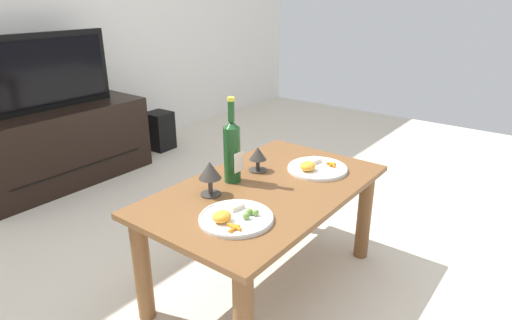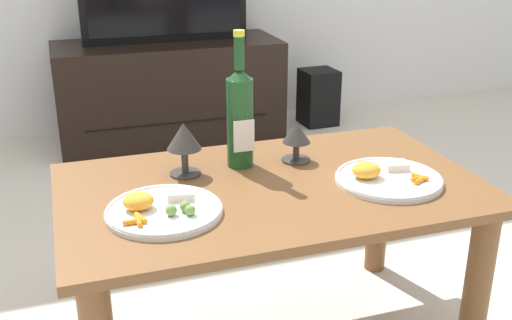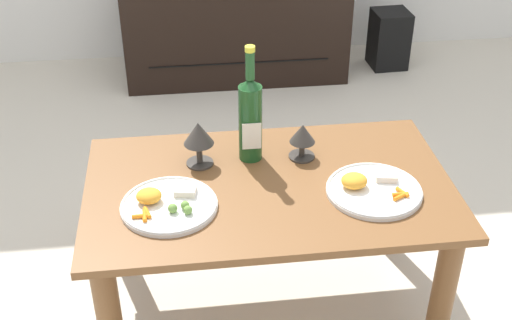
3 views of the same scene
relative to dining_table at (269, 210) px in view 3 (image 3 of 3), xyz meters
The scene contains 9 objects.
ground_plane 0.40m from the dining_table, ahead, with size 6.40×6.40×0.00m, color beige.
dining_table is the anchor object (origin of this frame).
tv_stand 1.84m from the dining_table, 87.74° to the left, with size 1.18×0.48×0.53m.
floor_speaker 2.06m from the dining_table, 62.51° to the left, with size 0.19×0.19×0.32m, color black.
wine_bottle 0.29m from the dining_table, 103.93° to the left, with size 0.07×0.07×0.38m.
goblet_left 0.31m from the dining_table, 145.73° to the left, with size 0.09×0.09×0.15m.
goblet_right 0.25m from the dining_table, 47.80° to the left, with size 0.08×0.08×0.12m.
dinner_plate_left 0.33m from the dining_table, 164.86° to the right, with size 0.27×0.27×0.05m.
dinner_plate_right 0.32m from the dining_table, 15.25° to the right, with size 0.28×0.28×0.05m.
Camera 3 is at (-0.24, -1.62, 1.63)m, focal length 46.97 mm.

